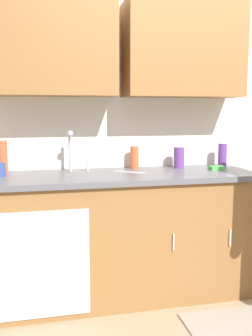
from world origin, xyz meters
name	(u,v)px	position (x,y,z in m)	size (l,w,h in m)	color
ground_plane	(233,335)	(0.00, 0.00, 0.00)	(9.00, 9.00, 0.00)	#998466
kitchen_wall_with_uppers	(165,101)	(-0.14, 0.99, 1.48)	(4.80, 0.44, 2.70)	silver
counter_cabinet	(123,237)	(-0.55, 0.70, 0.45)	(1.90, 0.62, 0.90)	brown
countertop	(124,176)	(-0.55, 0.70, 0.92)	(1.96, 0.66, 0.04)	#595960
sink	(78,177)	(-0.89, 0.71, 0.93)	(0.50, 0.36, 0.35)	#B7BABF
floor_mat	(249,327)	(0.14, 0.05, 0.01)	(0.80, 0.50, 0.01)	gray
bottle_water_short	(179,158)	(-0.06, 0.86, 1.02)	(0.08, 0.08, 0.17)	#66388C
bottle_water_tall	(3,157)	(-1.42, 0.94, 1.06)	(0.06, 0.06, 0.24)	#E05933
bottle_cleaner_spray	(222,155)	(0.32, 0.87, 1.03)	(0.07, 0.07, 0.19)	#66388C
bottle_dish_liquid	(134,158)	(-0.42, 0.91, 1.03)	(0.07, 0.07, 0.18)	#E05933
cup_by_sink	(0,170)	(-1.42, 0.75, 0.99)	(0.08, 0.08, 0.09)	#33478C
knife_on_counter	(129,172)	(-0.50, 0.73, 0.94)	(0.24, 0.02, 0.01)	silver
sponge	(217,168)	(0.20, 0.71, 0.96)	(0.11, 0.07, 0.03)	#4CBF4C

